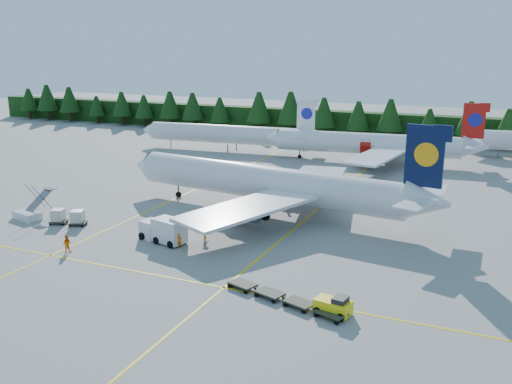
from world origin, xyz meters
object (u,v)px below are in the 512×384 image
at_px(airstairs, 29,213).
at_px(service_truck, 163,230).
at_px(airliner_navy, 259,182).
at_px(baggage_tug, 334,306).
at_px(airliner_red, 363,144).

distance_m(airstairs, service_truck, 19.96).
relative_size(airstairs, service_truck, 0.92).
relative_size(airliner_navy, service_truck, 7.28).
bearing_deg(service_truck, airstairs, -168.25).
relative_size(airliner_navy, baggage_tug, 14.13).
xyz_separation_m(airliner_navy, airliner_red, (4.84, 37.03, -0.42)).
height_order(airliner_navy, airstairs, airliner_navy).
height_order(airstairs, baggage_tug, airstairs).
relative_size(airstairs, baggage_tug, 1.78).
xyz_separation_m(airliner_red, service_truck, (-9.83, -52.19, -2.06)).
bearing_deg(baggage_tug, airstairs, 176.12).
height_order(airstairs, service_truck, airstairs).
bearing_deg(service_truck, airliner_navy, 85.16).
bearing_deg(airstairs, baggage_tug, 0.18).
xyz_separation_m(airliner_red, airstairs, (-29.77, -51.64, -2.69)).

